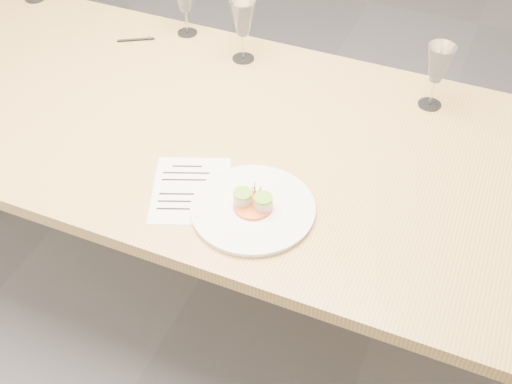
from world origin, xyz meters
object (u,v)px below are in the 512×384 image
at_px(wine_glass_3, 439,65).
at_px(dining_table, 189,135).
at_px(recipe_sheet, 191,189).
at_px(ballpoint_pen, 136,40).
at_px(wine_glass_2, 243,19).
at_px(dinner_plate, 253,208).

bearing_deg(wine_glass_3, dining_table, -152.16).
xyz_separation_m(recipe_sheet, ballpoint_pen, (-0.51, 0.59, 0.00)).
height_order(dining_table, recipe_sheet, recipe_sheet).
bearing_deg(wine_glass_2, dining_table, -94.11).
xyz_separation_m(dinner_plate, ballpoint_pen, (-0.70, 0.60, -0.01)).
distance_m(dinner_plate, wine_glass_3, 0.71).
height_order(ballpoint_pen, wine_glass_3, wine_glass_3).
distance_m(recipe_sheet, wine_glass_3, 0.81).
relative_size(dining_table, wine_glass_3, 11.78).
bearing_deg(wine_glass_3, ballpoint_pen, -178.62).
distance_m(dinner_plate, recipe_sheet, 0.18).
relative_size(wine_glass_2, wine_glass_3, 1.03).
height_order(recipe_sheet, wine_glass_3, wine_glass_3).
distance_m(recipe_sheet, ballpoint_pen, 0.78).
distance_m(dining_table, wine_glass_2, 0.42).
xyz_separation_m(recipe_sheet, wine_glass_3, (0.50, 0.62, 0.14)).
height_order(dinner_plate, wine_glass_2, wine_glass_2).
xyz_separation_m(ballpoint_pen, wine_glass_2, (0.39, 0.04, 0.14)).
xyz_separation_m(dining_table, wine_glass_3, (0.65, 0.34, 0.21)).
height_order(dining_table, ballpoint_pen, ballpoint_pen).
bearing_deg(recipe_sheet, wine_glass_2, 79.28).
height_order(wine_glass_2, wine_glass_3, wine_glass_2).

